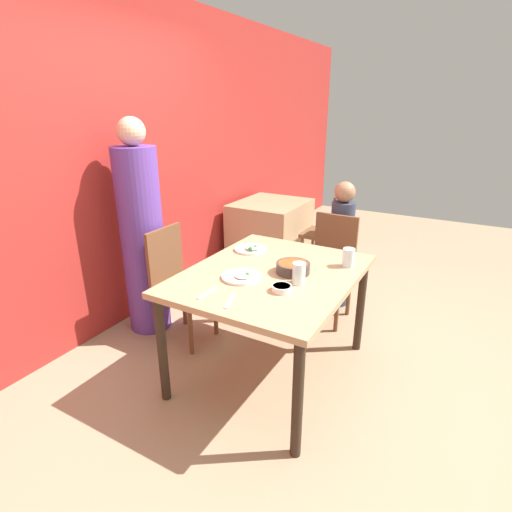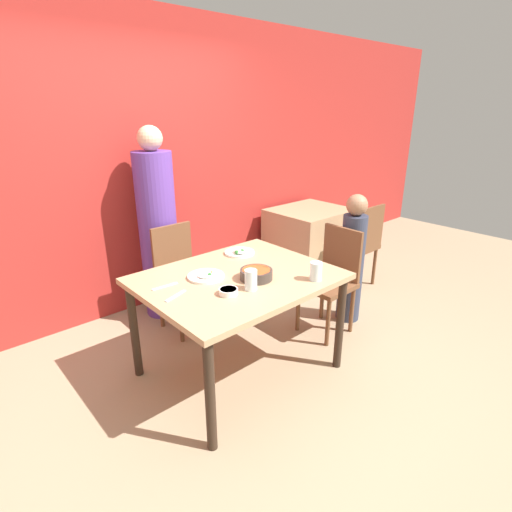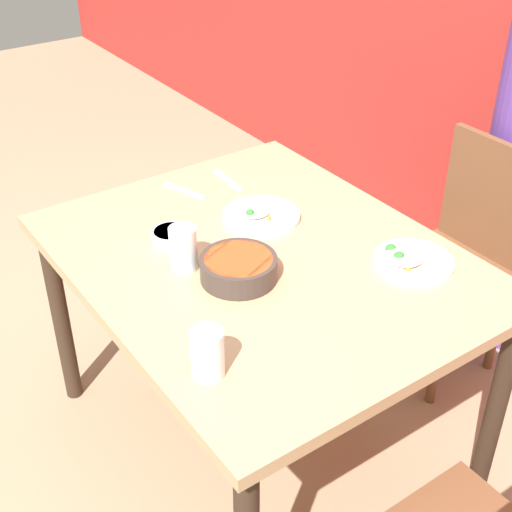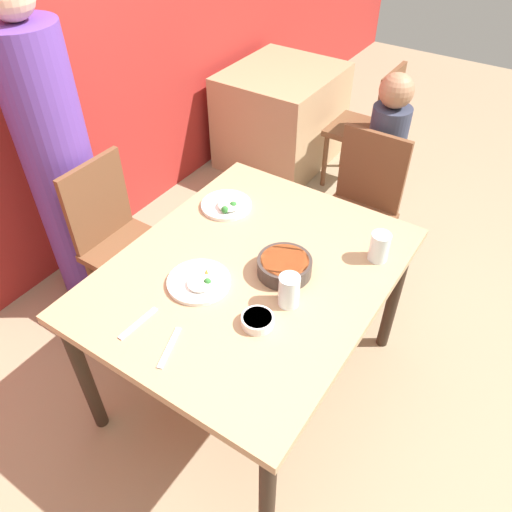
% 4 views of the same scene
% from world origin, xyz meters
% --- Properties ---
extents(ground_plane, '(10.00, 10.00, 0.00)m').
position_xyz_m(ground_plane, '(0.00, 0.00, 0.00)').
color(ground_plane, '#998466').
extents(wall_back, '(10.00, 0.06, 2.70)m').
position_xyz_m(wall_back, '(0.00, 1.51, 1.35)').
color(wall_back, '#A82823').
rests_on(wall_back, ground_plane).
extents(dining_table, '(1.30, 1.04, 0.78)m').
position_xyz_m(dining_table, '(0.00, 0.00, 0.69)').
color(dining_table, tan).
rests_on(dining_table, ground_plane).
extents(chair_adult_spot, '(0.40, 0.40, 0.92)m').
position_xyz_m(chair_adult_spot, '(0.06, 0.86, 0.50)').
color(chair_adult_spot, brown).
rests_on(chair_adult_spot, ground_plane).
extents(chair_child_spot, '(0.40, 0.40, 0.92)m').
position_xyz_m(chair_child_spot, '(0.99, -0.07, 0.50)').
color(chair_child_spot, brown).
rests_on(chair_child_spot, ground_plane).
extents(person_adult, '(0.34, 0.34, 1.73)m').
position_xyz_m(person_adult, '(0.06, 1.20, 0.80)').
color(person_adult, '#5B3893').
rests_on(person_adult, ground_plane).
extents(person_child, '(0.21, 0.21, 1.18)m').
position_xyz_m(person_child, '(1.26, -0.07, 0.57)').
color(person_child, '#33384C').
rests_on(person_child, ground_plane).
extents(bowl_curry, '(0.22, 0.22, 0.07)m').
position_xyz_m(bowl_curry, '(0.06, -0.12, 0.81)').
color(bowl_curry, '#3D332D').
rests_on(bowl_curry, dining_table).
extents(plate_rice_adult, '(0.24, 0.24, 0.05)m').
position_xyz_m(plate_rice_adult, '(0.29, 0.32, 0.79)').
color(plate_rice_adult, white).
rests_on(plate_rice_adult, dining_table).
extents(plate_rice_child, '(0.25, 0.25, 0.05)m').
position_xyz_m(plate_rice_child, '(-0.18, 0.12, 0.79)').
color(plate_rice_child, white).
rests_on(plate_rice_child, dining_table).
extents(bowl_rice_small, '(0.12, 0.12, 0.04)m').
position_xyz_m(bowl_rice_small, '(-0.23, -0.18, 0.80)').
color(bowl_rice_small, white).
rests_on(bowl_rice_small, dining_table).
extents(glass_water_tall, '(0.08, 0.08, 0.13)m').
position_xyz_m(glass_water_tall, '(0.35, -0.40, 0.84)').
color(glass_water_tall, silver).
rests_on(glass_water_tall, dining_table).
extents(glass_water_short, '(0.08, 0.08, 0.13)m').
position_xyz_m(glass_water_short, '(-0.08, -0.22, 0.84)').
color(glass_water_short, silver).
rests_on(glass_water_short, dining_table).
extents(fork_steel, '(0.18, 0.08, 0.01)m').
position_xyz_m(fork_steel, '(-0.49, 0.01, 0.78)').
color(fork_steel, silver).
rests_on(fork_steel, dining_table).
extents(spoon_steel, '(0.18, 0.03, 0.01)m').
position_xyz_m(spoon_steel, '(-0.47, 0.18, 0.78)').
color(spoon_steel, silver).
rests_on(spoon_steel, dining_table).
extents(background_table, '(0.87, 0.77, 0.74)m').
position_xyz_m(background_table, '(1.94, 1.02, 0.37)').
color(background_table, tan).
rests_on(background_table, ground_plane).
extents(chair_background, '(0.40, 0.40, 0.92)m').
position_xyz_m(chair_background, '(1.94, 0.30, 0.50)').
color(chair_background, brown).
rests_on(chair_background, ground_plane).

